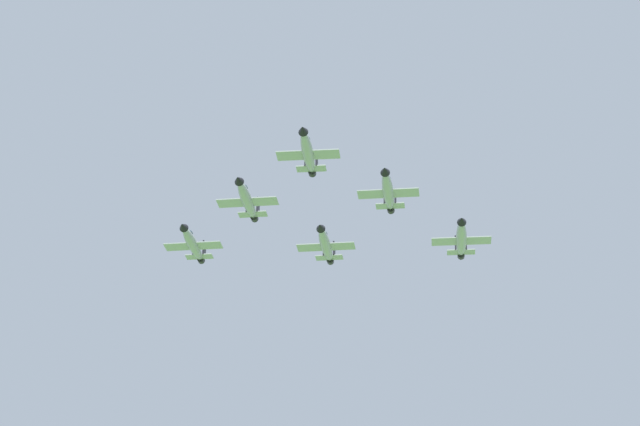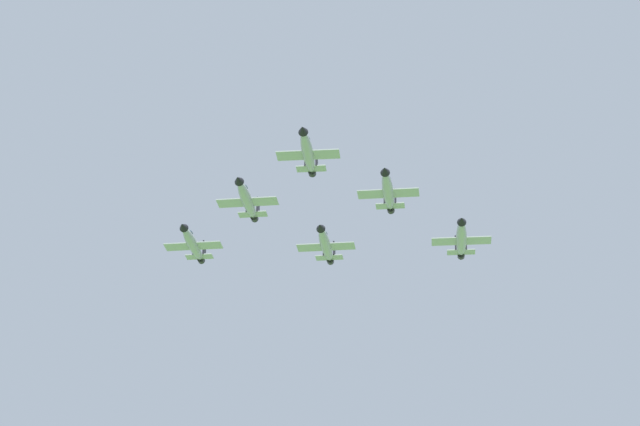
{
  "view_description": "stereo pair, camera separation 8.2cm",
  "coord_description": "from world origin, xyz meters",
  "px_view_note": "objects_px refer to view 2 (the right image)",
  "views": [
    {
      "loc": [
        -17.53,
        217.91,
        35.42
      ],
      "look_at": [
        25.17,
        -2.09,
        135.23
      ],
      "focal_mm": 76.97,
      "sensor_mm": 36.0,
      "label": 1
    },
    {
      "loc": [
        -17.61,
        217.9,
        35.42
      ],
      "look_at": [
        25.17,
        -2.09,
        135.23
      ],
      "focal_mm": 76.97,
      "sensor_mm": 36.0,
      "label": 2
    }
  ],
  "objects_px": {
    "jet_left_wingman": "(388,190)",
    "jet_left_outer": "(461,238)",
    "jet_right_wingman": "(247,199)",
    "jet_slot_rear": "(326,244)",
    "jet_right_outer": "(192,243)",
    "jet_lead": "(308,152)"
  },
  "relations": [
    {
      "from": "jet_right_wingman",
      "to": "jet_right_outer",
      "type": "distance_m",
      "value": 19.42
    },
    {
      "from": "jet_right_wingman",
      "to": "jet_right_outer",
      "type": "bearing_deg",
      "value": -138.54
    },
    {
      "from": "jet_lead",
      "to": "jet_slot_rear",
      "type": "relative_size",
      "value": 0.99
    },
    {
      "from": "jet_left_outer",
      "to": "jet_right_outer",
      "type": "height_order",
      "value": "jet_right_outer"
    },
    {
      "from": "jet_left_outer",
      "to": "jet_slot_rear",
      "type": "xyz_separation_m",
      "value": [
        24.95,
        2.18,
        -0.09
      ]
    },
    {
      "from": "jet_right_outer",
      "to": "jet_slot_rear",
      "type": "distance_m",
      "value": 25.08
    },
    {
      "from": "jet_right_wingman",
      "to": "jet_left_outer",
      "type": "xyz_separation_m",
      "value": [
        -36.14,
        -17.95,
        -2.96
      ]
    },
    {
      "from": "jet_left_wingman",
      "to": "jet_right_wingman",
      "type": "height_order",
      "value": "jet_left_wingman"
    },
    {
      "from": "jet_right_wingman",
      "to": "jet_right_outer",
      "type": "relative_size",
      "value": 1.0
    },
    {
      "from": "jet_right_wingman",
      "to": "jet_slot_rear",
      "type": "relative_size",
      "value": 1.01
    },
    {
      "from": "jet_left_outer",
      "to": "jet_right_outer",
      "type": "relative_size",
      "value": 1.01
    },
    {
      "from": "jet_slot_rear",
      "to": "jet_right_wingman",
      "type": "bearing_deg",
      "value": -39.64
    },
    {
      "from": "jet_left_outer",
      "to": "jet_right_outer",
      "type": "xyz_separation_m",
      "value": [
        49.91,
        4.37,
        1.17
      ]
    },
    {
      "from": "jet_lead",
      "to": "jet_left_wingman",
      "type": "xyz_separation_m",
      "value": [
        -11.19,
        -15.77,
        -0.92
      ]
    },
    {
      "from": "jet_left_wingman",
      "to": "jet_left_outer",
      "type": "xyz_separation_m",
      "value": [
        -11.19,
        -15.77,
        -3.45
      ]
    },
    {
      "from": "jet_right_outer",
      "to": "jet_lead",
      "type": "bearing_deg",
      "value": 41.43
    },
    {
      "from": "jet_left_outer",
      "to": "jet_slot_rear",
      "type": "distance_m",
      "value": 25.05
    },
    {
      "from": "jet_left_wingman",
      "to": "jet_left_outer",
      "type": "bearing_deg",
      "value": 139.93
    },
    {
      "from": "jet_slot_rear",
      "to": "jet_lead",
      "type": "bearing_deg",
      "value": 0.73
    },
    {
      "from": "jet_lead",
      "to": "jet_slot_rear",
      "type": "xyz_separation_m",
      "value": [
        2.57,
        -29.36,
        -4.46
      ]
    },
    {
      "from": "jet_right_wingman",
      "to": "jet_slot_rear",
      "type": "xyz_separation_m",
      "value": [
        -11.19,
        -15.77,
        -3.05
      ]
    },
    {
      "from": "jet_left_wingman",
      "to": "jet_right_outer",
      "type": "relative_size",
      "value": 1.0
    }
  ]
}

